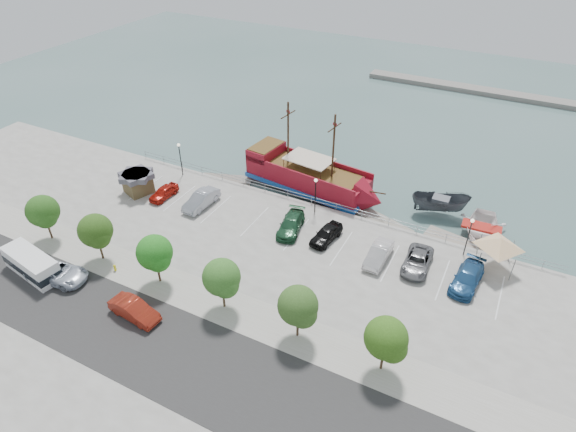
% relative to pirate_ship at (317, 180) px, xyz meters
% --- Properties ---
extents(ground, '(160.00, 160.00, 0.00)m').
position_rel_pirate_ship_xyz_m(ground, '(2.07, -11.51, -1.87)').
color(ground, '#40605B').
extents(land_slab, '(100.00, 58.00, 1.20)m').
position_rel_pirate_ship_xyz_m(land_slab, '(2.07, -32.51, -1.47)').
color(land_slab, gray).
rests_on(land_slab, ground).
extents(street, '(100.00, 8.00, 0.04)m').
position_rel_pirate_ship_xyz_m(street, '(2.07, -27.51, -0.86)').
color(street, '#2C2B2B').
rests_on(street, land_slab).
extents(sidewalk, '(100.00, 4.00, 0.05)m').
position_rel_pirate_ship_xyz_m(sidewalk, '(2.07, -21.51, -0.85)').
color(sidewalk, gray).
rests_on(sidewalk, land_slab).
extents(seawall_railing, '(50.00, 0.06, 1.00)m').
position_rel_pirate_ship_xyz_m(seawall_railing, '(2.07, -3.71, -0.34)').
color(seawall_railing, gray).
rests_on(seawall_railing, land_slab).
extents(far_shore, '(40.00, 3.00, 0.80)m').
position_rel_pirate_ship_xyz_m(far_shore, '(12.07, 43.49, -1.47)').
color(far_shore, gray).
rests_on(far_shore, ground).
extents(pirate_ship, '(17.88, 6.90, 11.15)m').
position_rel_pirate_ship_xyz_m(pirate_ship, '(0.00, 0.00, 0.00)').
color(pirate_ship, maroon).
rests_on(pirate_ship, ground).
extents(patrol_boat, '(6.76, 4.12, 2.45)m').
position_rel_pirate_ship_xyz_m(patrol_boat, '(14.10, 2.34, -0.64)').
color(patrol_boat, '#40444A').
rests_on(patrol_boat, ground).
extents(speedboat, '(5.12, 7.00, 1.41)m').
position_rel_pirate_ship_xyz_m(speedboat, '(18.95, 0.42, -1.16)').
color(speedboat, white).
rests_on(speedboat, ground).
extents(dock_west, '(6.58, 3.71, 0.36)m').
position_rel_pirate_ship_xyz_m(dock_west, '(-11.29, -2.31, -1.69)').
color(dock_west, gray).
rests_on(dock_west, ground).
extents(dock_mid, '(6.91, 3.95, 0.38)m').
position_rel_pirate_ship_xyz_m(dock_mid, '(9.25, -2.31, -1.68)').
color(dock_mid, gray).
rests_on(dock_mid, ground).
extents(dock_east, '(7.47, 3.32, 0.41)m').
position_rel_pirate_ship_xyz_m(dock_east, '(17.34, -2.31, -1.66)').
color(dock_east, gray).
rests_on(dock_east, ground).
extents(shed, '(3.97, 3.97, 2.54)m').
position_rel_pirate_ship_xyz_m(shed, '(-18.03, -10.54, 0.48)').
color(shed, brown).
rests_on(shed, land_slab).
extents(canopy_tent, '(5.30, 5.30, 3.91)m').
position_rel_pirate_ship_xyz_m(canopy_tent, '(20.84, -5.57, 2.54)').
color(canopy_tent, slate).
rests_on(canopy_tent, land_slab).
extents(street_van, '(6.08, 3.46, 1.60)m').
position_rel_pirate_ship_xyz_m(street_van, '(-14.40, -25.56, -0.07)').
color(street_van, silver).
rests_on(street_van, street).
extents(street_sedan, '(4.87, 2.08, 1.56)m').
position_rel_pirate_ship_xyz_m(street_sedan, '(-4.95, -25.89, -0.09)').
color(street_sedan, maroon).
rests_on(street_sedan, street).
extents(shuttle_bus, '(6.61, 3.22, 2.23)m').
position_rel_pirate_ship_xyz_m(shuttle_bus, '(-17.02, -26.01, 0.21)').
color(shuttle_bus, white).
rests_on(shuttle_bus, street).
extents(fire_hydrant, '(0.25, 0.25, 0.71)m').
position_rel_pirate_ship_xyz_m(fire_hydrant, '(-10.59, -22.31, -0.48)').
color(fire_hydrant, yellow).
rests_on(fire_hydrant, sidewalk).
extents(lamp_post_left, '(0.36, 0.36, 4.28)m').
position_rel_pirate_ship_xyz_m(lamp_post_left, '(-15.93, -5.01, 2.07)').
color(lamp_post_left, black).
rests_on(lamp_post_left, land_slab).
extents(lamp_post_mid, '(0.36, 0.36, 4.28)m').
position_rel_pirate_ship_xyz_m(lamp_post_mid, '(2.07, -5.01, 2.07)').
color(lamp_post_mid, black).
rests_on(lamp_post_mid, land_slab).
extents(lamp_post_right, '(0.36, 0.36, 4.28)m').
position_rel_pirate_ship_xyz_m(lamp_post_right, '(18.07, -5.01, 2.07)').
color(lamp_post_right, black).
rests_on(lamp_post_right, land_slab).
extents(tree_a, '(3.30, 3.20, 5.00)m').
position_rel_pirate_ship_xyz_m(tree_a, '(-19.78, -21.58, 2.43)').
color(tree_a, '#473321').
rests_on(tree_a, sidewalk).
extents(tree_b, '(3.30, 3.20, 5.00)m').
position_rel_pirate_ship_xyz_m(tree_b, '(-12.78, -21.58, 2.43)').
color(tree_b, '#473321').
rests_on(tree_b, sidewalk).
extents(tree_c, '(3.30, 3.20, 5.00)m').
position_rel_pirate_ship_xyz_m(tree_c, '(-5.78, -21.58, 2.43)').
color(tree_c, '#473321').
rests_on(tree_c, sidewalk).
extents(tree_d, '(3.30, 3.20, 5.00)m').
position_rel_pirate_ship_xyz_m(tree_d, '(1.22, -21.58, 2.43)').
color(tree_d, '#473321').
rests_on(tree_d, sidewalk).
extents(tree_e, '(3.30, 3.20, 5.00)m').
position_rel_pirate_ship_xyz_m(tree_e, '(8.22, -21.58, 2.43)').
color(tree_e, '#473321').
rests_on(tree_e, sidewalk).
extents(tree_f, '(3.30, 3.20, 5.00)m').
position_rel_pirate_ship_xyz_m(tree_f, '(15.22, -21.58, 2.43)').
color(tree_f, '#473321').
rests_on(tree_f, sidewalk).
extents(parked_car_a, '(1.76, 4.01, 1.34)m').
position_rel_pirate_ship_xyz_m(parked_car_a, '(-14.65, -10.12, -0.19)').
color(parked_car_a, '#AD180E').
rests_on(parked_car_a, land_slab).
extents(parked_car_b, '(2.02, 5.10, 1.65)m').
position_rel_pirate_ship_xyz_m(parked_car_b, '(-9.74, -9.65, -0.04)').
color(parked_car_b, '#979AA4').
rests_on(parked_car_b, land_slab).
extents(parked_car_d, '(3.05, 5.49, 1.51)m').
position_rel_pirate_ship_xyz_m(parked_car_d, '(1.23, -9.16, -0.11)').
color(parked_car_d, '#1D4A2D').
rests_on(parked_car_d, land_slab).
extents(parked_car_e, '(2.40, 4.61, 1.50)m').
position_rel_pirate_ship_xyz_m(parked_car_e, '(5.15, -8.98, -0.12)').
color(parked_car_e, black).
rests_on(parked_car_e, land_slab).
extents(parked_car_f, '(1.76, 4.74, 1.55)m').
position_rel_pirate_ship_xyz_m(parked_car_f, '(10.88, -9.62, -0.09)').
color(parked_car_f, silver).
rests_on(parked_car_f, land_slab).
extents(parked_car_g, '(2.56, 5.20, 1.42)m').
position_rel_pirate_ship_xyz_m(parked_car_g, '(14.43, -8.93, -0.16)').
color(parked_car_g, slate).
rests_on(parked_car_g, land_slab).
extents(parked_car_h, '(2.72, 5.54, 1.55)m').
position_rel_pirate_ship_xyz_m(parked_car_h, '(19.05, -9.23, -0.09)').
color(parked_car_h, navy).
rests_on(parked_car_h, land_slab).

